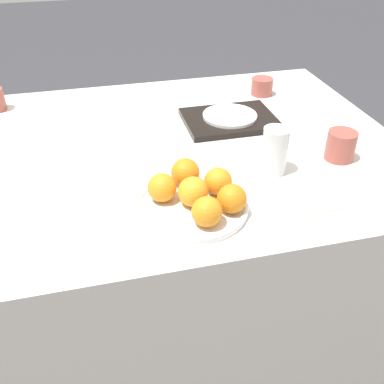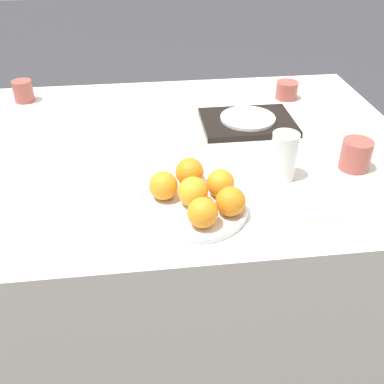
{
  "view_description": "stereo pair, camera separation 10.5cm",
  "coord_description": "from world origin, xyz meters",
  "px_view_note": "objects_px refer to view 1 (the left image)",
  "views": [
    {
      "loc": [
        -0.22,
        -1.18,
        1.37
      ],
      "look_at": [
        -0.01,
        -0.33,
        0.77
      ],
      "focal_mm": 42.0,
      "sensor_mm": 36.0,
      "label": 1
    },
    {
      "loc": [
        -0.12,
        -1.2,
        1.37
      ],
      "look_at": [
        -0.01,
        -0.33,
        0.77
      ],
      "focal_mm": 42.0,
      "sensor_mm": 36.0,
      "label": 2
    }
  ],
  "objects_px": {
    "serving_tray": "(230,120)",
    "cup_2": "(262,86)",
    "cup_0": "(341,146)",
    "napkin": "(309,198)",
    "orange_0": "(193,192)",
    "orange_3": "(162,188)",
    "orange_4": "(208,211)",
    "orange_2": "(185,172)",
    "orange_5": "(232,199)",
    "orange_1": "(218,181)",
    "fruit_platter": "(192,206)",
    "side_plate": "(230,116)",
    "water_glass": "(275,151)"
  },
  "relations": [
    {
      "from": "orange_3",
      "to": "orange_2",
      "type": "bearing_deg",
      "value": 36.63
    },
    {
      "from": "water_glass",
      "to": "serving_tray",
      "type": "relative_size",
      "value": 0.43
    },
    {
      "from": "serving_tray",
      "to": "cup_2",
      "type": "height_order",
      "value": "cup_2"
    },
    {
      "from": "water_glass",
      "to": "napkin",
      "type": "distance_m",
      "value": 0.16
    },
    {
      "from": "orange_0",
      "to": "serving_tray",
      "type": "xyz_separation_m",
      "value": [
        0.23,
        0.43,
        -0.04
      ]
    },
    {
      "from": "orange_2",
      "to": "orange_4",
      "type": "xyz_separation_m",
      "value": [
        0.01,
        -0.17,
        -0.0
      ]
    },
    {
      "from": "orange_5",
      "to": "serving_tray",
      "type": "xyz_separation_m",
      "value": [
        0.15,
        0.48,
        -0.04
      ]
    },
    {
      "from": "orange_0",
      "to": "orange_3",
      "type": "distance_m",
      "value": 0.08
    },
    {
      "from": "orange_0",
      "to": "cup_2",
      "type": "height_order",
      "value": "orange_0"
    },
    {
      "from": "orange_4",
      "to": "cup_2",
      "type": "xyz_separation_m",
      "value": [
        0.41,
        0.72,
        -0.02
      ]
    },
    {
      "from": "orange_5",
      "to": "napkin",
      "type": "relative_size",
      "value": 0.58
    },
    {
      "from": "serving_tray",
      "to": "side_plate",
      "type": "relative_size",
      "value": 1.66
    },
    {
      "from": "orange_3",
      "to": "orange_4",
      "type": "height_order",
      "value": "same"
    },
    {
      "from": "orange_1",
      "to": "orange_3",
      "type": "xyz_separation_m",
      "value": [
        -0.14,
        0.0,
        0.0
      ]
    },
    {
      "from": "napkin",
      "to": "orange_4",
      "type": "bearing_deg",
      "value": -169.75
    },
    {
      "from": "cup_2",
      "to": "napkin",
      "type": "bearing_deg",
      "value": -101.25
    },
    {
      "from": "water_glass",
      "to": "side_plate",
      "type": "relative_size",
      "value": 0.72
    },
    {
      "from": "orange_0",
      "to": "napkin",
      "type": "bearing_deg",
      "value": -6.24
    },
    {
      "from": "orange_2",
      "to": "water_glass",
      "type": "xyz_separation_m",
      "value": [
        0.25,
        0.03,
        0.01
      ]
    },
    {
      "from": "cup_0",
      "to": "napkin",
      "type": "height_order",
      "value": "cup_0"
    },
    {
      "from": "orange_0",
      "to": "orange_4",
      "type": "xyz_separation_m",
      "value": [
        0.01,
        -0.08,
        -0.0
      ]
    },
    {
      "from": "orange_2",
      "to": "orange_5",
      "type": "bearing_deg",
      "value": -59.76
    },
    {
      "from": "orange_1",
      "to": "cup_0",
      "type": "relative_size",
      "value": 0.83
    },
    {
      "from": "orange_1",
      "to": "orange_2",
      "type": "bearing_deg",
      "value": 141.1
    },
    {
      "from": "orange_5",
      "to": "napkin",
      "type": "height_order",
      "value": "orange_5"
    },
    {
      "from": "cup_0",
      "to": "cup_2",
      "type": "distance_m",
      "value": 0.5
    },
    {
      "from": "fruit_platter",
      "to": "water_glass",
      "type": "height_order",
      "value": "water_glass"
    },
    {
      "from": "side_plate",
      "to": "napkin",
      "type": "distance_m",
      "value": 0.47
    },
    {
      "from": "orange_2",
      "to": "orange_0",
      "type": "bearing_deg",
      "value": -91.41
    },
    {
      "from": "orange_0",
      "to": "orange_5",
      "type": "distance_m",
      "value": 0.09
    },
    {
      "from": "orange_1",
      "to": "napkin",
      "type": "xyz_separation_m",
      "value": [
        0.22,
        -0.06,
        -0.04
      ]
    },
    {
      "from": "cup_0",
      "to": "napkin",
      "type": "xyz_separation_m",
      "value": [
        -0.17,
        -0.17,
        -0.04
      ]
    },
    {
      "from": "orange_2",
      "to": "serving_tray",
      "type": "relative_size",
      "value": 0.25
    },
    {
      "from": "orange_4",
      "to": "orange_5",
      "type": "relative_size",
      "value": 1.0
    },
    {
      "from": "fruit_platter",
      "to": "cup_0",
      "type": "distance_m",
      "value": 0.49
    },
    {
      "from": "orange_4",
      "to": "cup_0",
      "type": "height_order",
      "value": "same"
    },
    {
      "from": "fruit_platter",
      "to": "side_plate",
      "type": "bearing_deg",
      "value": 61.59
    },
    {
      "from": "serving_tray",
      "to": "orange_5",
      "type": "bearing_deg",
      "value": -107.52
    },
    {
      "from": "orange_2",
      "to": "water_glass",
      "type": "bearing_deg",
      "value": 6.07
    },
    {
      "from": "fruit_platter",
      "to": "cup_2",
      "type": "relative_size",
      "value": 3.43
    },
    {
      "from": "orange_1",
      "to": "orange_4",
      "type": "bearing_deg",
      "value": -116.59
    },
    {
      "from": "cup_0",
      "to": "napkin",
      "type": "relative_size",
      "value": 0.69
    },
    {
      "from": "orange_2",
      "to": "cup_2",
      "type": "bearing_deg",
      "value": 52.56
    },
    {
      "from": "side_plate",
      "to": "serving_tray",
      "type": "bearing_deg",
      "value": 0.0
    },
    {
      "from": "orange_4",
      "to": "orange_5",
      "type": "height_order",
      "value": "same"
    },
    {
      "from": "orange_3",
      "to": "water_glass",
      "type": "height_order",
      "value": "water_glass"
    },
    {
      "from": "orange_1",
      "to": "orange_5",
      "type": "relative_size",
      "value": 0.99
    },
    {
      "from": "orange_2",
      "to": "serving_tray",
      "type": "xyz_separation_m",
      "value": [
        0.23,
        0.35,
        -0.04
      ]
    },
    {
      "from": "orange_1",
      "to": "orange_3",
      "type": "relative_size",
      "value": 0.98
    },
    {
      "from": "orange_3",
      "to": "water_glass",
      "type": "bearing_deg",
      "value": 13.76
    }
  ]
}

